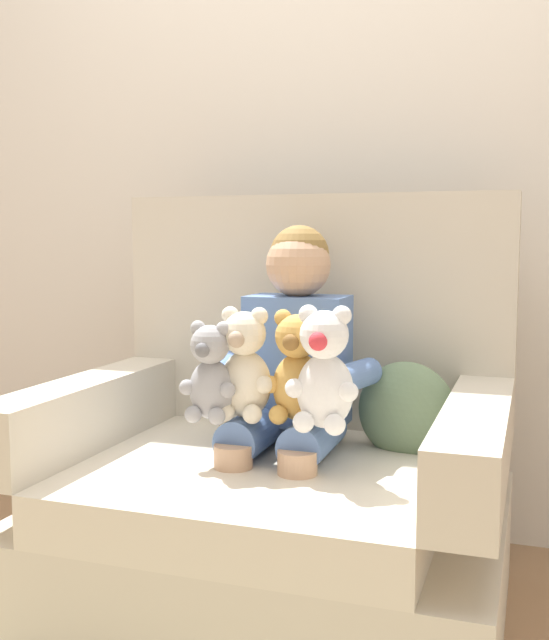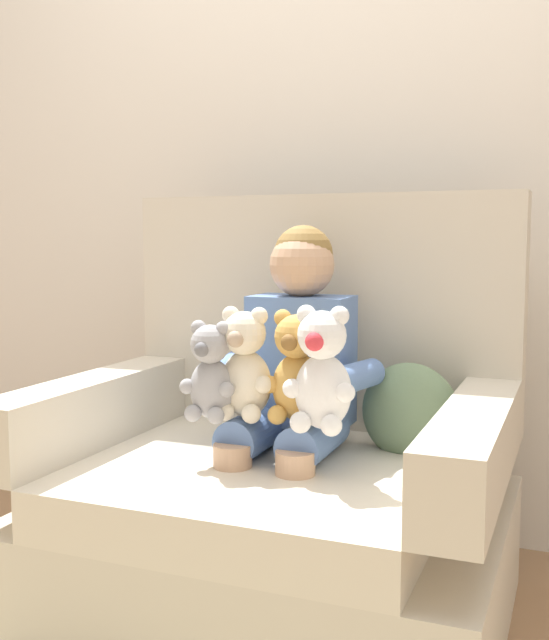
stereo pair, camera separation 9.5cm
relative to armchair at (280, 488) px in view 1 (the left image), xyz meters
The scene contains 9 objects.
ground_plane 0.34m from the armchair, 90.00° to the right, with size 8.00×8.00×0.00m, color #936D4C.
back_wall 1.20m from the armchair, 90.00° to the left, with size 6.00×0.10×2.60m, color silver.
armchair is the anchor object (origin of this frame).
seated_child 0.31m from the armchair, 31.31° to the left, with size 0.45×0.39×0.82m.
plush_honey 0.36m from the armchair, 55.02° to the right, with size 0.16×0.13×0.27m.
plush_cream 0.36m from the armchair, 109.48° to the right, with size 0.16×0.13×0.27m.
plush_grey 0.38m from the armchair, 124.04° to the right, with size 0.14×0.12×0.24m.
plush_white 0.42m from the armchair, 46.18° to the right, with size 0.17×0.14×0.29m.
throw_pillow 0.38m from the armchair, 19.93° to the left, with size 0.26×0.12×0.26m, color slate.
Camera 1 is at (0.61, -1.76, 0.97)m, focal length 42.70 mm.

